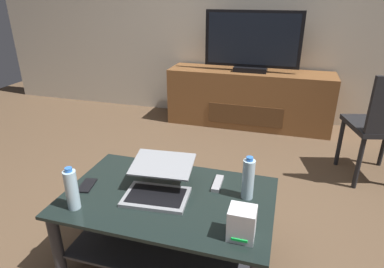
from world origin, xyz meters
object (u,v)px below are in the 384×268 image
object	(u,v)px
router_box	(242,223)
tv_remote	(180,170)
coffee_table	(169,216)
media_cabinet	(249,98)
water_bottle_far	(248,179)
television	(252,43)
laptop	(159,183)
cell_phone	(87,185)
water_bottle_near	(72,189)
soundbar_remote	(218,183)

from	to	relation	value
router_box	tv_remote	world-z (taller)	router_box
coffee_table	media_cabinet	world-z (taller)	media_cabinet
router_box	water_bottle_far	bearing A→B (deg)	92.96
tv_remote	water_bottle_far	bearing A→B (deg)	-2.04
water_bottle_far	tv_remote	world-z (taller)	water_bottle_far
television	tv_remote	xyz separation A→B (m)	(-0.17, -1.95, -0.50)
laptop	cell_phone	distance (m)	0.42
laptop	water_bottle_far	world-z (taller)	water_bottle_far
media_cabinet	television	world-z (taller)	television
media_cabinet	tv_remote	xyz separation A→B (m)	(-0.17, -1.97, 0.12)
cell_phone	water_bottle_near	bearing A→B (deg)	-85.79
laptop	television	bearing A→B (deg)	84.72
coffee_table	television	xyz separation A→B (m)	(0.15, 2.21, 0.64)
media_cabinet	soundbar_remote	size ratio (longest dim) A/B	11.24
soundbar_remote	media_cabinet	bearing A→B (deg)	90.82
tv_remote	media_cabinet	bearing A→B (deg)	103.01
coffee_table	soundbar_remote	size ratio (longest dim) A/B	6.96
water_bottle_near	router_box	bearing A→B (deg)	1.48
laptop	soundbar_remote	xyz separation A→B (m)	(0.29, 0.16, -0.05)
television	coffee_table	bearing A→B (deg)	-93.80
media_cabinet	router_box	world-z (taller)	media_cabinet
laptop	water_bottle_far	bearing A→B (deg)	11.08
water_bottle_near	water_bottle_far	distance (m)	0.89
coffee_table	water_bottle_near	size ratio (longest dim) A/B	4.87
television	soundbar_remote	world-z (taller)	television
cell_phone	tv_remote	bearing A→B (deg)	22.58
water_bottle_near	tv_remote	xyz separation A→B (m)	(0.40, 0.49, -0.10)
water_bottle_near	soundbar_remote	distance (m)	0.77
router_box	water_bottle_near	size ratio (longest dim) A/B	0.65
router_box	water_bottle_near	bearing A→B (deg)	-178.52
media_cabinet	water_bottle_near	bearing A→B (deg)	-102.88
cell_phone	coffee_table	bearing A→B (deg)	-6.02
television	cell_phone	size ratio (longest dim) A/B	7.21
laptop	coffee_table	bearing A→B (deg)	-14.10
water_bottle_near	tv_remote	size ratio (longest dim) A/B	1.43
media_cabinet	laptop	world-z (taller)	media_cabinet
media_cabinet	cell_phone	distance (m)	2.35
laptop	router_box	xyz separation A→B (m)	(0.48, -0.22, 0.02)
cell_phone	tv_remote	size ratio (longest dim) A/B	0.88
cell_phone	soundbar_remote	xyz separation A→B (m)	(0.70, 0.22, 0.01)
television	soundbar_remote	distance (m)	2.09
laptop	water_bottle_near	distance (m)	0.44
television	router_box	size ratio (longest dim) A/B	6.80
media_cabinet	laptop	distance (m)	2.23
water_bottle_far	tv_remote	size ratio (longest dim) A/B	1.50
water_bottle_near	soundbar_remote	xyz separation A→B (m)	(0.65, 0.41, -0.10)
coffee_table	cell_phone	bearing A→B (deg)	-174.93
water_bottle_far	soundbar_remote	size ratio (longest dim) A/B	1.50
laptop	router_box	world-z (taller)	laptop
router_box	water_bottle_near	world-z (taller)	water_bottle_near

